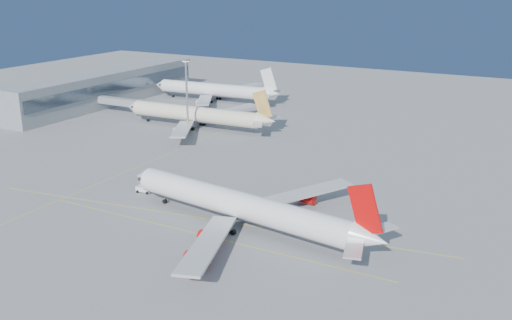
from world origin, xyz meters
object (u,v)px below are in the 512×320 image
Objects in this scene: airliner_virgin at (244,207)px; pushback_tug at (145,188)px; airliner_third at (215,90)px; light_mast at (187,90)px; airliner_etihad at (198,115)px.

airliner_virgin is 36.36m from pushback_tug.
airliner_virgin is 146.32m from airliner_third.
airliner_virgin is 15.50× the size of pushback_tug.
airliner_virgin is 2.57× the size of light_mast.
airliner_etihad is 2.39× the size of light_mast.
light_mast reaches higher than airliner_virgin.
airliner_virgin is at bearing -18.21° from pushback_tug.
light_mast is at bearing -81.74° from airliner_etihad.
airliner_third is 14.44× the size of pushback_tug.
light_mast reaches higher than pushback_tug.
light_mast is at bearing 141.15° from airliner_virgin.
pushback_tug is (-35.34, 7.47, -4.18)m from airliner_virgin.
light_mast is at bearing -71.22° from airliner_third.
airliner_virgin is 96.42m from airliner_etihad.
pushback_tug is at bearing -70.50° from airliner_third.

